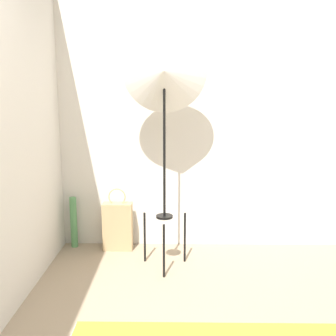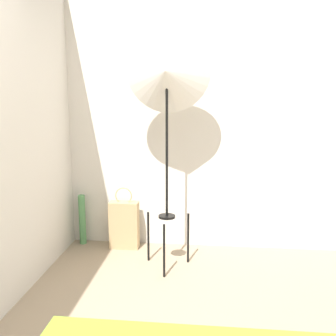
# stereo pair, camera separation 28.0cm
# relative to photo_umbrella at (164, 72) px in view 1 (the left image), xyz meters

# --- Properties ---
(wall_back) EXTENTS (8.00, 0.05, 2.60)m
(wall_back) POSITION_rel_photo_umbrella_xyz_m (0.41, 0.55, -0.38)
(wall_back) COLOR silver
(wall_back) RESTS_ON ground_plane
(wall_side_left) EXTENTS (0.05, 8.00, 2.60)m
(wall_side_left) POSITION_rel_photo_umbrella_xyz_m (-1.05, -0.65, -0.38)
(wall_side_left) COLOR silver
(wall_side_left) RESTS_ON ground_plane
(photo_umbrella) EXTENTS (0.73, 0.37, 2.07)m
(photo_umbrella) POSITION_rel_photo_umbrella_xyz_m (0.00, 0.00, 0.00)
(photo_umbrella) COLOR black
(photo_umbrella) RESTS_ON ground_plane
(tote_bag) EXTENTS (0.28, 0.13, 0.62)m
(tote_bag) POSITION_rel_photo_umbrella_xyz_m (-0.47, 0.38, -1.44)
(tote_bag) COLOR tan
(tote_bag) RESTS_ON ground_plane
(paper_roll) EXTENTS (0.07, 0.07, 0.51)m
(paper_roll) POSITION_rel_photo_umbrella_xyz_m (-0.91, 0.44, -1.43)
(paper_roll) COLOR #56995B
(paper_roll) RESTS_ON ground_plane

